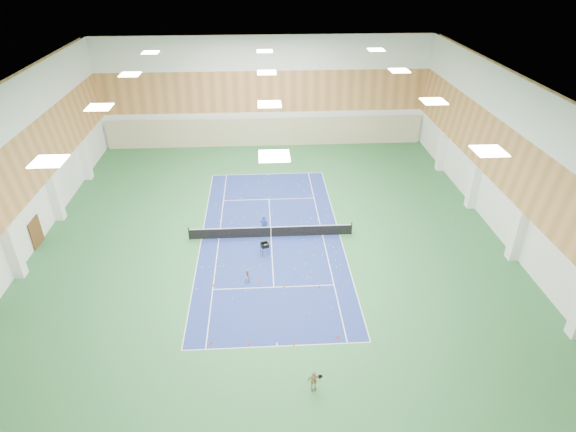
{
  "coord_description": "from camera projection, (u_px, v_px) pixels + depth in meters",
  "views": [
    {
      "loc": [
        -0.59,
        -32.28,
        20.39
      ],
      "look_at": [
        1.34,
        -0.22,
        2.0
      ],
      "focal_mm": 30.0,
      "sensor_mm": 36.0,
      "label": 1
    }
  ],
  "objects": [
    {
      "name": "cone_base_d",
      "position": [
        338.0,
        337.0,
        28.37
      ],
      "size": [
        0.2,
        0.2,
        0.22
      ],
      "primitive_type": "cone",
      "color": "#FF430D",
      "rests_on": "ground"
    },
    {
      "name": "cone_base_c",
      "position": [
        294.0,
        343.0,
        27.89
      ],
      "size": [
        0.21,
        0.21,
        0.23
      ],
      "primitive_type": "cone",
      "color": "#FF540D",
      "rests_on": "ground"
    },
    {
      "name": "cone_svc_b",
      "position": [
        260.0,
        281.0,
        32.95
      ],
      "size": [
        0.22,
        0.22,
        0.25
      ],
      "primitive_type": "cone",
      "color": "#E7480C",
      "rests_on": "ground"
    },
    {
      "name": "ceiling_light_grid",
      "position": [
        268.0,
        87.0,
        32.2
      ],
      "size": [
        21.4,
        25.4,
        0.06
      ],
      "primitive_type": null,
      "color": "white",
      "rests_on": "room_shell"
    },
    {
      "name": "child_court",
      "position": [
        248.0,
        277.0,
        32.8
      ],
      "size": [
        0.5,
        0.39,
        1.0
      ],
      "primitive_type": "imported",
      "rotation": [
        0.0,
        0.0,
        -0.03
      ],
      "color": "#9898A0",
      "rests_on": "ground"
    },
    {
      "name": "coach",
      "position": [
        264.0,
        225.0,
        38.21
      ],
      "size": [
        0.6,
        0.4,
        1.62
      ],
      "primitive_type": "imported",
      "rotation": [
        0.0,
        0.0,
        3.13
      ],
      "color": "#213B9B",
      "rests_on": "ground"
    },
    {
      "name": "cone_svc_a",
      "position": [
        214.0,
        285.0,
        32.62
      ],
      "size": [
        0.21,
        0.21,
        0.23
      ],
      "primitive_type": "cone",
      "color": "#F5610C",
      "rests_on": "ground"
    },
    {
      "name": "back_curtain",
      "position": [
        266.0,
        132.0,
        54.43
      ],
      "size": [
        35.4,
        0.16,
        3.2
      ],
      "primitive_type": "cube",
      "color": "#C6B793",
      "rests_on": "ground"
    },
    {
      "name": "ground",
      "position": [
        271.0,
        237.0,
        38.12
      ],
      "size": [
        40.0,
        40.0,
        0.0
      ],
      "primitive_type": "plane",
      "color": "#2C6636",
      "rests_on": "ground"
    },
    {
      "name": "cone_base_b",
      "position": [
        249.0,
        343.0,
        27.94
      ],
      "size": [
        0.19,
        0.19,
        0.21
      ],
      "primitive_type": "cone",
      "color": "#E13C0B",
      "rests_on": "ground"
    },
    {
      "name": "door_left_b",
      "position": [
        36.0,
        232.0,
        36.64
      ],
      "size": [
        0.08,
        1.8,
        2.2
      ],
      "primitive_type": "cube",
      "color": "#593319",
      "rests_on": "ground"
    },
    {
      "name": "cone_svc_d",
      "position": [
        319.0,
        286.0,
        32.48
      ],
      "size": [
        0.2,
        0.2,
        0.22
      ],
      "primitive_type": "cone",
      "color": "#D63F0B",
      "rests_on": "ground"
    },
    {
      "name": "room_shell",
      "position": [
        270.0,
        168.0,
        35.14
      ],
      "size": [
        36.0,
        40.0,
        12.0
      ],
      "primitive_type": null,
      "color": "white",
      "rests_on": "ground"
    },
    {
      "name": "cone_base_a",
      "position": [
        212.0,
        342.0,
        27.99
      ],
      "size": [
        0.19,
        0.19,
        0.21
      ],
      "primitive_type": "cone",
      "color": "#E43B0C",
      "rests_on": "ground"
    },
    {
      "name": "court_surface",
      "position": [
        271.0,
        237.0,
        38.12
      ],
      "size": [
        10.97,
        23.77,
        0.01
      ],
      "primitive_type": "cube",
      "color": "navy",
      "rests_on": "ground"
    },
    {
      "name": "wood_cladding",
      "position": [
        269.0,
        142.0,
        34.15
      ],
      "size": [
        36.0,
        40.0,
        8.0
      ],
      "primitive_type": null,
      "color": "#C48249",
      "rests_on": "room_shell"
    },
    {
      "name": "child_apron",
      "position": [
        314.0,
        381.0,
        24.88
      ],
      "size": [
        0.76,
        0.4,
        1.24
      ],
      "primitive_type": "imported",
      "rotation": [
        0.0,
        0.0,
        0.13
      ],
      "color": "tan",
      "rests_on": "ground"
    },
    {
      "name": "tennis_net",
      "position": [
        271.0,
        231.0,
        37.85
      ],
      "size": [
        12.8,
        0.1,
        1.1
      ],
      "primitive_type": null,
      "color": "black",
      "rests_on": "ground"
    },
    {
      "name": "ball_cart",
      "position": [
        265.0,
        249.0,
        35.78
      ],
      "size": [
        0.71,
        0.71,
        0.98
      ],
      "primitive_type": null,
      "rotation": [
        0.0,
        0.0,
        0.3
      ],
      "color": "black",
      "rests_on": "ground"
    },
    {
      "name": "tennis_balls_scatter",
      "position": [
        271.0,
        236.0,
        38.1
      ],
      "size": [
        10.57,
        22.77,
        0.07
      ],
      "primitive_type": null,
      "color": "#C2E827",
      "rests_on": "ground"
    },
    {
      "name": "cone_svc_c",
      "position": [
        284.0,
        286.0,
        32.49
      ],
      "size": [
        0.19,
        0.19,
        0.21
      ],
      "primitive_type": "cone",
      "color": "#FF4E0D",
      "rests_on": "ground"
    }
  ]
}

